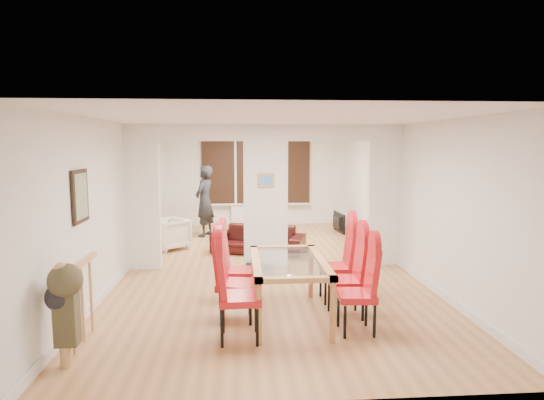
{
  "coord_description": "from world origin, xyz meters",
  "views": [
    {
      "loc": [
        -0.49,
        -8.2,
        2.25
      ],
      "look_at": [
        0.16,
        0.6,
        1.16
      ],
      "focal_mm": 30.0,
      "sensor_mm": 36.0,
      "label": 1
    }
  ],
  "objects": [
    {
      "name": "floor",
      "position": [
        0.0,
        0.0,
        0.0
      ],
      "size": [
        5.0,
        9.0,
        0.01
      ],
      "primitive_type": "cube",
      "color": "#B37C48",
      "rests_on": "ground"
    },
    {
      "name": "room_walls",
      "position": [
        0.0,
        0.0,
        1.3
      ],
      "size": [
        5.0,
        9.0,
        2.6
      ],
      "primitive_type": null,
      "color": "silver",
      "rests_on": "floor"
    },
    {
      "name": "divider_wall",
      "position": [
        0.0,
        0.0,
        1.3
      ],
      "size": [
        5.0,
        0.18,
        2.6
      ],
      "primitive_type": "cube",
      "color": "white",
      "rests_on": "floor"
    },
    {
      "name": "bay_window_blinds",
      "position": [
        0.0,
        4.44,
        1.5
      ],
      "size": [
        3.0,
        0.08,
        1.8
      ],
      "primitive_type": "cube",
      "color": "black",
      "rests_on": "room_walls"
    },
    {
      "name": "radiator",
      "position": [
        0.0,
        4.4,
        0.3
      ],
      "size": [
        1.4,
        0.08,
        0.5
      ],
      "primitive_type": "cube",
      "color": "white",
      "rests_on": "floor"
    },
    {
      "name": "pendant_light",
      "position": [
        0.3,
        3.3,
        2.15
      ],
      "size": [
        0.36,
        0.36,
        0.36
      ],
      "primitive_type": "sphere",
      "color": "orange",
      "rests_on": "room_walls"
    },
    {
      "name": "stair_newel",
      "position": [
        -2.25,
        -3.2,
        0.55
      ],
      "size": [
        0.4,
        1.2,
        1.1
      ],
      "primitive_type": null,
      "color": "tan",
      "rests_on": "floor"
    },
    {
      "name": "wall_poster",
      "position": [
        -2.47,
        -2.4,
        1.6
      ],
      "size": [
        0.04,
        0.52,
        0.67
      ],
      "primitive_type": "cube",
      "color": "gray",
      "rests_on": "room_walls"
    },
    {
      "name": "pillar_photo",
      "position": [
        0.0,
        -0.1,
        1.6
      ],
      "size": [
        0.3,
        0.03,
        0.25
      ],
      "primitive_type": "cube",
      "color": "#4C8CD8",
      "rests_on": "divider_wall"
    },
    {
      "name": "dining_table",
      "position": [
        0.14,
        -2.55,
        0.39
      ],
      "size": [
        0.94,
        1.66,
        0.78
      ],
      "primitive_type": null,
      "color": "#AE7540",
      "rests_on": "floor"
    },
    {
      "name": "dining_chair_la",
      "position": [
        -0.49,
        -3.17,
        0.59
      ],
      "size": [
        0.5,
        0.5,
        1.18
      ],
      "primitive_type": null,
      "rotation": [
        0.0,
        0.0,
        0.05
      ],
      "color": "red",
      "rests_on": "floor"
    },
    {
      "name": "dining_chair_lb",
      "position": [
        -0.54,
        -2.58,
        0.55
      ],
      "size": [
        0.52,
        0.52,
        1.11
      ],
      "primitive_type": null,
      "rotation": [
        0.0,
        0.0,
        -0.19
      ],
      "color": "red",
      "rests_on": "floor"
    },
    {
      "name": "dining_chair_lc",
      "position": [
        -0.51,
        -1.94,
        0.54
      ],
      "size": [
        0.47,
        0.47,
        1.07
      ],
      "primitive_type": null,
      "rotation": [
        0.0,
        0.0,
        -0.1
      ],
      "color": "red",
      "rests_on": "floor"
    },
    {
      "name": "dining_chair_ra",
      "position": [
        0.9,
        -3.06,
        0.54
      ],
      "size": [
        0.46,
        0.46,
        1.08
      ],
      "primitive_type": null,
      "rotation": [
        0.0,
        0.0,
        -0.06
      ],
      "color": "red",
      "rests_on": "floor"
    },
    {
      "name": "dining_chair_rb",
      "position": [
        0.9,
        -2.54,
        0.56
      ],
      "size": [
        0.45,
        0.45,
        1.11
      ],
      "primitive_type": null,
      "rotation": [
        0.0,
        0.0,
        -0.01
      ],
      "color": "red",
      "rests_on": "floor"
    },
    {
      "name": "dining_chair_rc",
      "position": [
        0.9,
        -1.94,
        0.57
      ],
      "size": [
        0.47,
        0.47,
        1.14
      ],
      "primitive_type": null,
      "rotation": [
        0.0,
        0.0,
        -0.02
      ],
      "color": "red",
      "rests_on": "floor"
    },
    {
      "name": "sofa",
      "position": [
        -0.09,
        1.07,
        0.28
      ],
      "size": [
        2.03,
        1.3,
        0.55
      ],
      "primitive_type": "imported",
      "rotation": [
        0.0,
        0.0,
        -0.32
      ],
      "color": "black",
      "rests_on": "floor"
    },
    {
      "name": "armchair",
      "position": [
        -2.0,
        1.52,
        0.33
      ],
      "size": [
        1.0,
        1.0,
        0.66
      ],
      "primitive_type": "imported",
      "rotation": [
        0.0,
        0.0,
        -0.87
      ],
      "color": "beige",
      "rests_on": "floor"
    },
    {
      "name": "person",
      "position": [
        -1.32,
        2.87,
        0.87
      ],
      "size": [
        0.74,
        0.63,
        1.73
      ],
      "primitive_type": "imported",
      "rotation": [
        0.0,
        0.0,
        -1.98
      ],
      "color": "black",
      "rests_on": "floor"
    },
    {
      "name": "television",
      "position": [
        2.0,
        3.17,
        0.25
      ],
      "size": [
        0.87,
        0.19,
        0.5
      ],
      "primitive_type": "imported",
      "rotation": [
        0.0,
        0.0,
        1.67
      ],
      "color": "black",
      "rests_on": "floor"
    },
    {
      "name": "coffee_table",
      "position": [
        0.26,
        2.57,
        0.11
      ],
      "size": [
        1.0,
        0.68,
        0.21
      ],
      "primitive_type": null,
      "rotation": [
        0.0,
        0.0,
        0.25
      ],
      "color": "#321C11",
      "rests_on": "floor"
    },
    {
      "name": "bottle",
      "position": [
        0.06,
        2.58,
        0.34
      ],
      "size": [
        0.07,
        0.07,
        0.26
      ],
      "primitive_type": "cylinder",
      "color": "#143F19",
      "rests_on": "coffee_table"
    },
    {
      "name": "bowl",
      "position": [
        0.19,
        2.55,
        0.24
      ],
      "size": [
        0.23,
        0.23,
        0.06
      ],
      "primitive_type": "imported",
      "color": "#321C11",
      "rests_on": "coffee_table"
    },
    {
      "name": "shoes",
      "position": [
        -0.25,
        -0.22,
        0.05
      ],
      "size": [
        0.23,
        0.25,
        0.09
      ],
      "primitive_type": null,
      "color": "black",
      "rests_on": "floor"
    }
  ]
}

